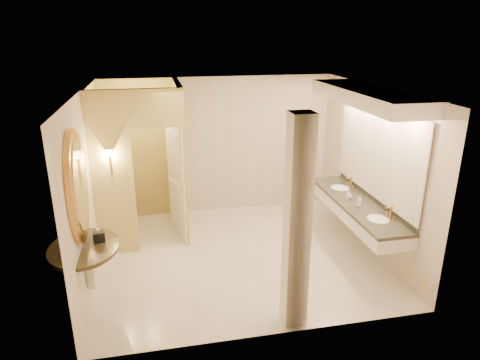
% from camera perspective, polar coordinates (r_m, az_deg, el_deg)
% --- Properties ---
extents(floor, '(4.50, 4.50, 0.00)m').
position_cam_1_polar(floor, '(7.20, -0.24, -9.97)').
color(floor, white).
rests_on(floor, ground).
extents(ceiling, '(4.50, 4.50, 0.00)m').
position_cam_1_polar(ceiling, '(6.33, -0.27, 11.85)').
color(ceiling, white).
rests_on(ceiling, wall_back).
extents(wall_back, '(4.50, 0.02, 2.70)m').
position_cam_1_polar(wall_back, '(8.53, -2.91, 4.57)').
color(wall_back, beige).
rests_on(wall_back, floor).
extents(wall_front, '(4.50, 0.02, 2.70)m').
position_cam_1_polar(wall_front, '(4.85, 4.44, -7.43)').
color(wall_front, beige).
rests_on(wall_front, floor).
extents(wall_left, '(0.02, 4.00, 2.70)m').
position_cam_1_polar(wall_left, '(6.61, -19.76, -1.08)').
color(wall_left, beige).
rests_on(wall_left, floor).
extents(wall_right, '(0.02, 4.00, 2.70)m').
position_cam_1_polar(wall_right, '(7.40, 17.10, 1.37)').
color(wall_right, beige).
rests_on(wall_right, floor).
extents(toilet_closet, '(1.50, 1.55, 2.70)m').
position_cam_1_polar(toilet_closet, '(7.44, -10.21, 2.33)').
color(toilet_closet, '#EDDF7C').
rests_on(toilet_closet, floor).
extents(wall_sconce, '(0.14, 0.14, 0.42)m').
position_cam_1_polar(wall_sconce, '(6.86, -17.00, 3.33)').
color(wall_sconce, '#C58D3F').
rests_on(wall_sconce, toilet_closet).
extents(vanity, '(0.75, 2.70, 2.09)m').
position_cam_1_polar(vanity, '(7.02, 16.14, 2.91)').
color(vanity, white).
rests_on(vanity, floor).
extents(console_shelf, '(1.12, 1.12, 2.01)m').
position_cam_1_polar(console_shelf, '(5.77, -20.50, -4.10)').
color(console_shelf, black).
rests_on(console_shelf, floor).
extents(pillar, '(0.27, 0.27, 2.70)m').
position_cam_1_polar(pillar, '(5.12, 7.62, -6.03)').
color(pillar, white).
rests_on(pillar, floor).
extents(tissue_box, '(0.17, 0.17, 0.14)m').
position_cam_1_polar(tissue_box, '(6.01, -18.31, -7.16)').
color(tissue_box, black).
rests_on(tissue_box, console_shelf).
extents(toilet, '(0.47, 0.82, 0.83)m').
position_cam_1_polar(toilet, '(8.30, -15.61, -3.40)').
color(toilet, white).
rests_on(toilet, floor).
extents(soap_bottle_a, '(0.07, 0.07, 0.12)m').
position_cam_1_polar(soap_bottle_a, '(7.30, 14.17, -2.04)').
color(soap_bottle_a, beige).
rests_on(soap_bottle_a, vanity).
extents(soap_bottle_b, '(0.11, 0.11, 0.13)m').
position_cam_1_polar(soap_bottle_b, '(7.32, 14.31, -1.96)').
color(soap_bottle_b, silver).
rests_on(soap_bottle_b, vanity).
extents(soap_bottle_c, '(0.09, 0.09, 0.18)m').
position_cam_1_polar(soap_bottle_c, '(7.03, 15.64, -2.74)').
color(soap_bottle_c, '#C6B28C').
rests_on(soap_bottle_c, vanity).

